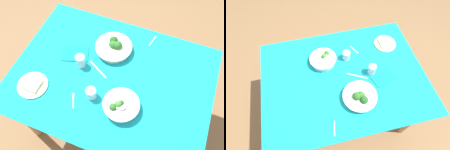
{
  "view_description": "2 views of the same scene",
  "coord_description": "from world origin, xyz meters",
  "views": [
    {
      "loc": [
        -0.3,
        0.75,
        2.14
      ],
      "look_at": [
        -0.0,
        -0.0,
        0.78
      ],
      "focal_mm": 36.64,
      "sensor_mm": 36.0,
      "label": 1
    },
    {
      "loc": [
        -0.23,
        -0.75,
        2.07
      ],
      "look_at": [
        -0.05,
        0.01,
        0.78
      ],
      "focal_mm": 28.52,
      "sensor_mm": 36.0,
      "label": 2
    }
  ],
  "objects": [
    {
      "name": "fork_by_far_bowl",
      "position": [
        0.17,
        0.26,
        0.76
      ],
      "size": [
        0.06,
        0.1,
        0.0
      ],
      "rotation": [
        0.0,
        0.0,
        5.16
      ],
      "color": "#B7B7BC",
      "rests_on": "dining_table"
    },
    {
      "name": "dining_table",
      "position": [
        0.0,
        0.0,
        0.65
      ],
      "size": [
        1.39,
        1.03,
        0.76
      ],
      "color": "teal",
      "rests_on": "ground_plane"
    },
    {
      "name": "table_knife_left",
      "position": [
        0.11,
        -0.02,
        0.76
      ],
      "size": [
        0.17,
        0.1,
        0.0
      ],
      "primitive_type": "cube",
      "rotation": [
        0.0,
        0.0,
        5.78
      ],
      "color": "#B7B7BC",
      "rests_on": "dining_table"
    },
    {
      "name": "fork_by_near_bowl",
      "position": [
        -0.18,
        -0.42,
        0.76
      ],
      "size": [
        0.03,
        0.11,
        0.0
      ],
      "rotation": [
        0.0,
        0.0,
        4.49
      ],
      "color": "#B7B7BC",
      "rests_on": "dining_table"
    },
    {
      "name": "broccoli_bowl_near",
      "position": [
        0.07,
        -0.23,
        0.79
      ],
      "size": [
        0.27,
        0.27,
        0.1
      ],
      "color": "silver",
      "rests_on": "dining_table"
    },
    {
      "name": "broccoli_bowl_far",
      "position": [
        -0.14,
        0.19,
        0.79
      ],
      "size": [
        0.24,
        0.24,
        0.09
      ],
      "color": "white",
      "rests_on": "dining_table"
    },
    {
      "name": "napkin_folded_upper",
      "position": [
        0.32,
        -0.08,
        0.76
      ],
      "size": [
        0.23,
        0.19,
        0.01
      ],
      "primitive_type": "cube",
      "rotation": [
        0.0,
        0.0,
        0.32
      ],
      "color": "#0F777D",
      "rests_on": "dining_table"
    },
    {
      "name": "water_glass_side",
      "position": [
        0.24,
        -0.02,
        0.81
      ],
      "size": [
        0.07,
        0.07,
        0.1
      ],
      "primitive_type": "cylinder",
      "color": "silver",
      "rests_on": "dining_table"
    },
    {
      "name": "bread_side_plate",
      "position": [
        0.47,
        0.26,
        0.77
      ],
      "size": [
        0.21,
        0.21,
        0.03
      ],
      "color": "#B7D684",
      "rests_on": "dining_table"
    },
    {
      "name": "ground_plane",
      "position": [
        0.0,
        0.0,
        0.0
      ],
      "size": [
        6.0,
        6.0,
        0.0
      ],
      "primitive_type": "plane",
      "color": "brown"
    },
    {
      "name": "water_glass_center",
      "position": [
        0.07,
        0.18,
        0.8
      ],
      "size": [
        0.07,
        0.07,
        0.08
      ],
      "primitive_type": "cylinder",
      "color": "silver",
      "rests_on": "dining_table"
    }
  ]
}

